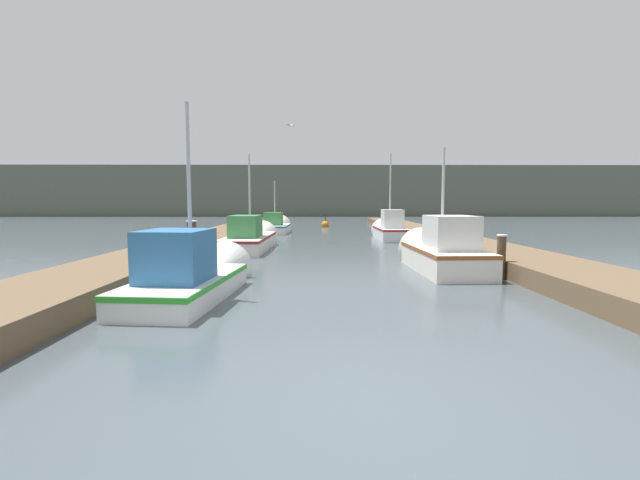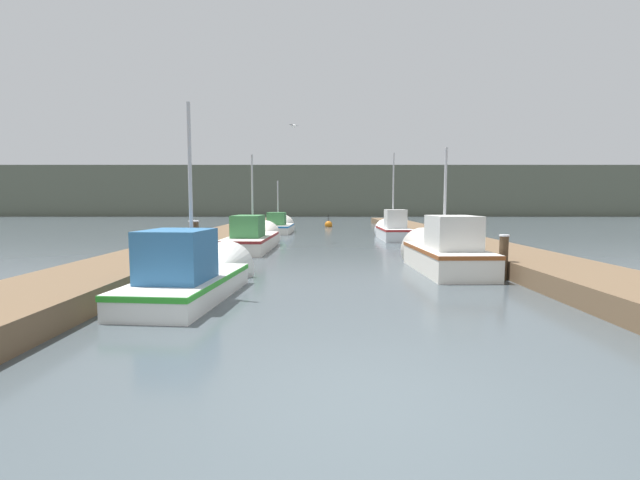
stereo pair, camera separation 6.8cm
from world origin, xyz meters
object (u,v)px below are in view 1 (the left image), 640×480
mooring_piling_0 (192,244)px  seagull_lead (291,126)px  fishing_boat_0 (195,275)px  fishing_boat_3 (389,230)px  fishing_boat_1 (441,251)px  fishing_boat_2 (252,238)px  fishing_boat_4 (276,227)px  channel_buoy (325,225)px  mooring_piling_1 (501,257)px

mooring_piling_0 → seagull_lead: bearing=73.4°
fishing_boat_0 → mooring_piling_0: (-1.12, 3.70, 0.29)m
fishing_boat_3 → seagull_lead: 7.51m
fishing_boat_1 → fishing_boat_2: (-6.43, 5.88, -0.09)m
fishing_boat_4 → seagull_lead: seagull_lead is taller
fishing_boat_0 → fishing_boat_4: fishing_boat_0 is taller
fishing_boat_3 → fishing_boat_4: 8.12m
fishing_boat_4 → fishing_boat_2: bearing=-89.0°
fishing_boat_1 → channel_buoy: fishing_boat_1 is taller
fishing_boat_3 → mooring_piling_1: 12.14m
fishing_boat_2 → mooring_piling_0: (-0.97, -5.52, 0.28)m
mooring_piling_1 → fishing_boat_2: bearing=135.1°
fishing_boat_1 → mooring_piling_1: size_ratio=3.93×
mooring_piling_1 → channel_buoy: (-4.03, 22.71, -0.41)m
fishing_boat_1 → fishing_boat_0: bearing=-153.4°
fishing_boat_2 → fishing_boat_4: (0.15, 9.43, -0.07)m
fishing_boat_1 → seagull_lead: seagull_lead is taller
fishing_boat_1 → mooring_piling_1: fishing_boat_1 is taller
mooring_piling_0 → channel_buoy: (4.46, 20.74, -0.55)m
fishing_boat_2 → fishing_boat_0: bearing=-87.4°
fishing_boat_1 → fishing_boat_2: size_ratio=0.73×
seagull_lead → fishing_boat_1: bearing=-111.1°
fishing_boat_4 → mooring_piling_1: bearing=-64.5°
mooring_piling_0 → fishing_boat_4: bearing=85.7°
fishing_boat_2 → mooring_piling_0: size_ratio=4.32×
fishing_boat_1 → fishing_boat_3: bearing=87.1°
seagull_lead → fishing_boat_3: bearing=-31.7°
mooring_piling_1 → channel_buoy: size_ratio=1.05×
fishing_boat_0 → fishing_boat_3: bearing=70.0°
fishing_boat_4 → channel_buoy: fishing_boat_4 is taller
seagull_lead → fishing_boat_4: bearing=51.9°
fishing_boat_2 → seagull_lead: seagull_lead is taller
fishing_boat_2 → mooring_piling_0: bearing=-98.4°
fishing_boat_2 → mooring_piling_1: 10.61m
mooring_piling_0 → seagull_lead: seagull_lead is taller
mooring_piling_1 → seagull_lead: seagull_lead is taller
fishing_boat_2 → fishing_boat_3: bearing=36.3°
fishing_boat_4 → mooring_piling_1: 18.45m
fishing_boat_2 → mooring_piling_1: (7.52, -7.48, 0.15)m
fishing_boat_4 → fishing_boat_1: bearing=-65.8°
fishing_boat_1 → mooring_piling_0: (-7.40, 0.36, 0.19)m
channel_buoy → fishing_boat_4: bearing=-120.0°
channel_buoy → fishing_boat_2: bearing=-102.9°
fishing_boat_3 → fishing_boat_2: bearing=-145.4°
fishing_boat_4 → mooring_piling_0: size_ratio=3.22×
fishing_boat_2 → channel_buoy: 15.62m
channel_buoy → seagull_lead: size_ratio=2.23×
fishing_boat_2 → fishing_boat_4: bearing=90.7°
fishing_boat_1 → fishing_boat_4: fishing_boat_1 is taller
fishing_boat_1 → fishing_boat_2: bearing=136.1°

